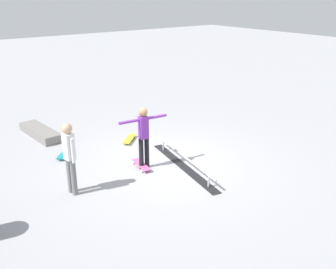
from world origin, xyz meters
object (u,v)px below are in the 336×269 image
object	(u,v)px
skater_main	(144,134)
bystander_white_shirt	(70,155)
skateboard_main	(141,165)
loose_skateboard_yellow	(129,139)
loose_skateboard_teal	(65,153)
skate_ledge	(40,132)
grind_rail	(184,162)

from	to	relation	value
skater_main	bystander_white_shirt	distance (m)	1.99
skateboard_main	loose_skateboard_yellow	world-z (taller)	same
bystander_white_shirt	loose_skateboard_yellow	distance (m)	3.37
bystander_white_shirt	loose_skateboard_teal	bearing A→B (deg)	153.70
skater_main	bystander_white_shirt	bearing A→B (deg)	10.06
loose_skateboard_teal	skate_ledge	bearing A→B (deg)	43.87
grind_rail	skater_main	distance (m)	1.27
skateboard_main	grind_rail	bearing A→B (deg)	64.46
skate_ledge	bystander_white_shirt	distance (m)	4.06
skater_main	bystander_white_shirt	xyz separation A→B (m)	(-0.12, 1.99, 0.00)
skate_ledge	bystander_white_shirt	world-z (taller)	bystander_white_shirt
skateboard_main	bystander_white_shirt	bearing A→B (deg)	-74.85
bystander_white_shirt	loose_skateboard_yellow	xyz separation A→B (m)	(1.91, -2.64, -0.86)
loose_skateboard_yellow	loose_skateboard_teal	bearing A→B (deg)	133.12
skate_ledge	skater_main	distance (m)	4.10
skate_ledge	skater_main	xyz separation A→B (m)	(-3.80, -1.32, 0.80)
loose_skateboard_teal	loose_skateboard_yellow	world-z (taller)	same
skateboard_main	loose_skateboard_teal	xyz separation A→B (m)	(1.87, 1.26, 0.00)
skate_ledge	loose_skateboard_teal	distance (m)	1.87
loose_skateboard_teal	skater_main	bearing A→B (deg)	-102.18
skate_ledge	loose_skateboard_yellow	bearing A→B (deg)	-135.50
skater_main	skateboard_main	distance (m)	0.85
loose_skateboard_yellow	skate_ledge	bearing A→B (deg)	91.85
skate_ledge	grind_rail	bearing A→B (deg)	-153.76
loose_skateboard_teal	loose_skateboard_yellow	distance (m)	1.98
grind_rail	loose_skateboard_yellow	world-z (taller)	grind_rail
skate_ledge	loose_skateboard_yellow	size ratio (longest dim) A/B	2.63
bystander_white_shirt	skater_main	bearing A→B (deg)	85.37
loose_skateboard_teal	loose_skateboard_yellow	xyz separation A→B (m)	(-0.15, -1.97, 0.00)
bystander_white_shirt	loose_skateboard_yellow	bearing A→B (deg)	117.65
loose_skateboard_yellow	bystander_white_shirt	bearing A→B (deg)	173.15
grind_rail	loose_skateboard_teal	world-z (taller)	grind_rail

